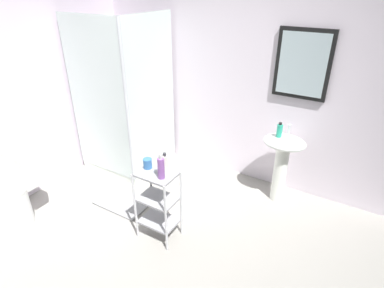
# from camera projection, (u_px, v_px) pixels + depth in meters

# --- Properties ---
(ground_plane) EXTENTS (4.20, 4.20, 0.02)m
(ground_plane) POSITION_uv_depth(u_px,v_px,m) (146.00, 259.00, 2.93)
(ground_plane) COLOR gray
(wall_back) EXTENTS (4.20, 0.14, 2.50)m
(wall_back) POSITION_uv_depth(u_px,v_px,m) (236.00, 79.00, 3.75)
(wall_back) COLOR white
(wall_back) RESTS_ON ground_plane
(shower_stall) EXTENTS (0.92, 0.92, 2.00)m
(shower_stall) POSITION_uv_depth(u_px,v_px,m) (129.00, 136.00, 4.17)
(shower_stall) COLOR white
(shower_stall) RESTS_ON ground_plane
(pedestal_sink) EXTENTS (0.46, 0.37, 0.81)m
(pedestal_sink) POSITION_uv_depth(u_px,v_px,m) (282.00, 156.00, 3.47)
(pedestal_sink) COLOR white
(pedestal_sink) RESTS_ON ground_plane
(sink_faucet) EXTENTS (0.03, 0.03, 0.10)m
(sink_faucet) POSITION_uv_depth(u_px,v_px,m) (289.00, 129.00, 3.43)
(sink_faucet) COLOR silver
(sink_faucet) RESTS_ON pedestal_sink
(toilet) EXTENTS (0.37, 0.49, 0.76)m
(toilet) POSITION_uv_depth(u_px,v_px,m) (14.00, 197.00, 3.24)
(toilet) COLOR white
(toilet) RESTS_ON ground_plane
(storage_cart) EXTENTS (0.38, 0.28, 0.74)m
(storage_cart) POSITION_uv_depth(u_px,v_px,m) (158.00, 200.00, 3.00)
(storage_cart) COLOR silver
(storage_cart) RESTS_ON ground_plane
(hand_soap_bottle) EXTENTS (0.06, 0.06, 0.16)m
(hand_soap_bottle) POSITION_uv_depth(u_px,v_px,m) (280.00, 130.00, 3.34)
(hand_soap_bottle) COLOR #2DBC99
(hand_soap_bottle) RESTS_ON pedestal_sink
(lotion_bottle_white) EXTENTS (0.06, 0.06, 0.18)m
(lotion_bottle_white) POSITION_uv_depth(u_px,v_px,m) (165.00, 163.00, 2.86)
(lotion_bottle_white) COLOR white
(lotion_bottle_white) RESTS_ON storage_cart
(conditioner_bottle_purple) EXTENTS (0.06, 0.06, 0.24)m
(conditioner_bottle_purple) POSITION_uv_depth(u_px,v_px,m) (161.00, 168.00, 2.74)
(conditioner_bottle_purple) COLOR #8E54A7
(conditioner_bottle_purple) RESTS_ON storage_cart
(rinse_cup) EXTENTS (0.08, 0.08, 0.10)m
(rinse_cup) POSITION_uv_depth(u_px,v_px,m) (148.00, 163.00, 2.92)
(rinse_cup) COLOR #3870B2
(rinse_cup) RESTS_ON storage_cart
(bath_mat) EXTENTS (0.60, 0.40, 0.02)m
(bath_mat) POSITION_uv_depth(u_px,v_px,m) (123.00, 202.00, 3.65)
(bath_mat) COLOR gray
(bath_mat) RESTS_ON ground_plane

